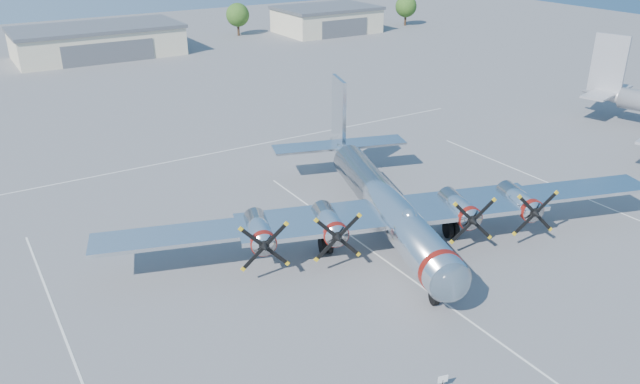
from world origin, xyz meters
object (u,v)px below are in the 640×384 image
hangar_center (98,41)px  tree_east (238,15)px  main_bomber_b29 (381,233)px  tree_far_east (406,6)px  hangar_east (327,19)px  info_placard (443,381)px

hangar_center → tree_east: 30.64m
hangar_center → main_bomber_b29: size_ratio=0.66×
tree_far_east → main_bomber_b29: (-65.70, -79.12, -4.22)m
main_bomber_b29 → tree_east: bearing=89.5°
hangar_east → main_bomber_b29: (-45.70, -81.08, -2.71)m
tree_far_east → info_placard: (-73.80, -95.38, -3.45)m
hangar_east → tree_far_east: (20.00, -1.96, 1.51)m
tree_east → tree_far_east: size_ratio=1.00×
hangar_east → main_bomber_b29: hangar_east is taller
info_placard → tree_east: bearing=84.3°
hangar_center → tree_east: tree_east is taller
hangar_center → tree_far_east: tree_far_east is taller
tree_east → main_bomber_b29: tree_east is taller
hangar_east → main_bomber_b29: size_ratio=0.48×
hangar_east → hangar_center: bearing=-180.0°
main_bomber_b29 → info_placard: main_bomber_b29 is taller
hangar_east → main_bomber_b29: bearing=-119.4°
hangar_center → main_bomber_b29: bearing=-88.4°
hangar_center → main_bomber_b29: (2.30, -81.08, -2.71)m
hangar_center → tree_east: bearing=11.4°
hangar_center → tree_far_east: 68.05m
hangar_east → tree_far_east: bearing=-5.6°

